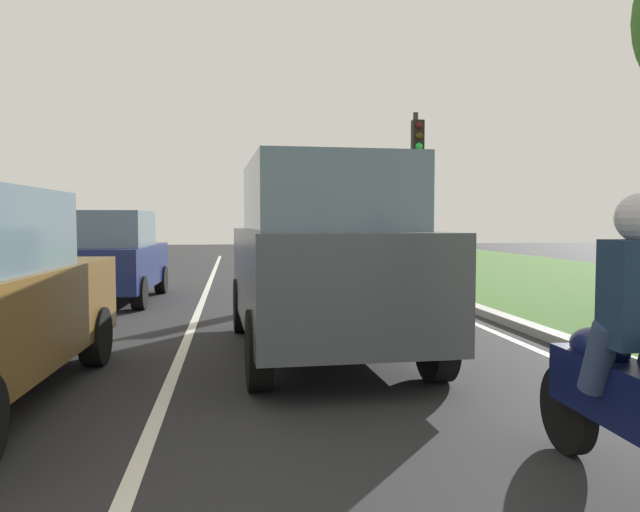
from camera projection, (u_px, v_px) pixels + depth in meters
The scene contains 9 objects.
ground_plane at pixel (238, 302), 11.93m from camera, with size 60.00×60.00×0.00m, color #262628.
lane_line_center at pixel (202, 303), 11.83m from camera, with size 0.12×32.00×0.01m, color silver.
lane_line_right_edge at pixel (416, 299), 12.43m from camera, with size 0.12×32.00×0.01m, color silver.
grass_verge_right at pixel (636, 293), 13.11m from camera, with size 9.00×48.00×0.06m, color #3D6628.
curb_right at pixel (439, 295), 12.50m from camera, with size 0.24×48.00×0.12m, color #9E9B93.
car_suv_ahead at pixel (322, 256), 7.26m from camera, with size 2.11×4.57×2.28m.
car_hatchback_far at pixel (111, 257), 11.94m from camera, with size 1.84×3.76×1.78m.
rider_person at pixel (639, 292), 3.39m from camera, with size 0.51×0.41×1.16m.
traffic_light_near_right at pixel (416, 166), 16.82m from camera, with size 0.32×0.50×4.59m.
Camera 1 is at (-0.07, 2.04, 1.58)m, focal length 34.21 mm.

